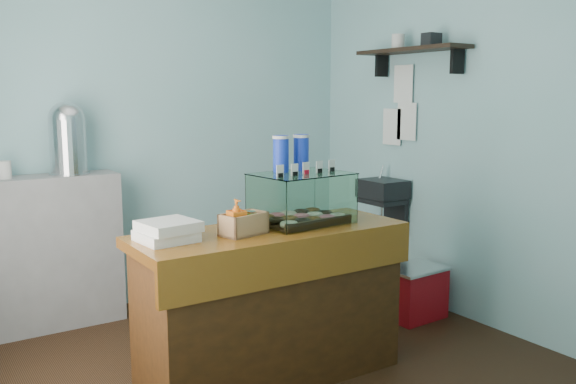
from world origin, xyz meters
TOP-DOWN VIEW (x-y plane):
  - ground at (0.00, 0.00)m, footprint 3.50×3.50m
  - room_shell at (0.03, 0.01)m, footprint 3.54×3.04m
  - counter at (0.00, -0.25)m, footprint 1.60×0.60m
  - back_shelf at (-0.90, 1.32)m, footprint 1.00×0.32m
  - display_case at (0.25, -0.18)m, footprint 0.59×0.45m
  - condiment_crate at (-0.21, -0.29)m, footprint 0.28×0.20m
  - pastry_boxes at (-0.60, -0.20)m, footprint 0.31×0.31m
  - coffee_urn at (-0.72, 1.32)m, footprint 0.28×0.28m
  - red_cooler at (1.42, 0.01)m, footprint 0.46×0.36m

SIDE VIEW (x-z plane):
  - ground at x=0.00m, z-range 0.00..0.00m
  - red_cooler at x=1.42m, z-range 0.00..0.39m
  - counter at x=0.00m, z-range 0.01..0.91m
  - back_shelf at x=-0.90m, z-range 0.00..1.10m
  - pastry_boxes at x=-0.60m, z-range 0.90..1.01m
  - condiment_crate at x=-0.21m, z-range 0.87..1.07m
  - display_case at x=0.25m, z-range 0.80..1.33m
  - coffee_urn at x=-0.72m, z-range 1.11..1.63m
  - room_shell at x=0.03m, z-range 0.30..3.12m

